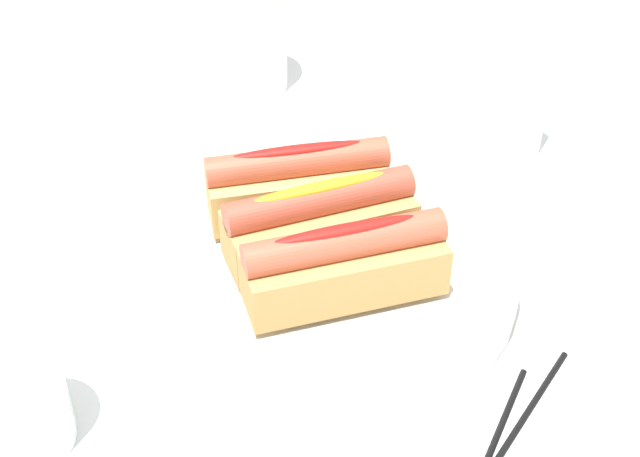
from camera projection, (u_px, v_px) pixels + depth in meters
ground_plane at (316, 275)px, 0.73m from camera, size 2.40×2.40×0.00m
serving_bowl at (320, 263)px, 0.71m from camera, size 0.32×0.32×0.03m
hotdog_front at (345, 264)px, 0.64m from camera, size 0.16×0.08×0.06m
hotdog_back at (320, 221)px, 0.68m from camera, size 0.16×0.07×0.06m
hotdog_side at (298, 182)px, 0.72m from camera, size 0.16×0.09×0.06m
water_glass at (14, 401)px, 0.57m from camera, size 0.07×0.07×0.09m
paper_towel_roll at (235, 31)px, 0.94m from camera, size 0.11×0.11×0.13m
napkin_box at (487, 90)px, 0.82m from camera, size 0.11×0.06×0.15m
chopstick_near at (502, 451)px, 0.58m from camera, size 0.20×0.10×0.01m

